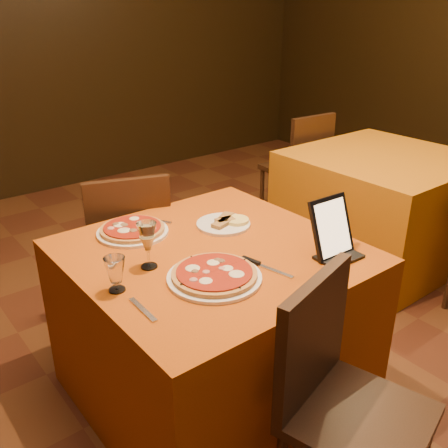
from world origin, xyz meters
TOP-DOWN VIEW (x-y plane):
  - floor at (0.00, 0.00)m, footprint 6.00×7.00m
  - wall_back at (0.00, 3.50)m, footprint 6.00×0.01m
  - main_table at (-0.54, 0.27)m, footprint 1.10×1.10m
  - side_table at (1.21, 0.66)m, footprint 1.10×1.10m
  - chair_main_near at (-0.54, -0.52)m, footprint 0.47×0.47m
  - chair_main_far at (-0.54, 1.05)m, footprint 0.45×0.45m
  - chair_side_far at (1.21, 1.49)m, footprint 0.50×0.50m
  - pizza_near at (-0.68, 0.08)m, footprint 0.35×0.35m
  - pizza_far at (-0.72, 0.62)m, footprint 0.32×0.32m
  - cutlet_dish at (-0.35, 0.43)m, footprint 0.25×0.25m
  - wine_glass at (-0.82, 0.31)m, footprint 0.09×0.09m
  - water_glass at (-1.00, 0.23)m, footprint 0.07×0.07m
  - tablet at (-0.19, -0.05)m, footprint 0.20×0.11m
  - knife at (-0.47, 0.01)m, footprint 0.06×0.22m
  - fork_near at (-0.99, 0.06)m, footprint 0.02×0.17m
  - fork_far at (-0.57, 0.67)m, footprint 0.10×0.16m

SIDE VIEW (x-z plane):
  - floor at x=0.00m, z-range -0.01..0.00m
  - main_table at x=-0.54m, z-range 0.00..0.75m
  - side_table at x=1.21m, z-range 0.00..0.75m
  - chair_main_near at x=-0.54m, z-range 0.00..0.91m
  - chair_main_far at x=-0.54m, z-range 0.00..0.91m
  - chair_side_far at x=1.21m, z-range 0.00..0.91m
  - knife at x=-0.47m, z-range 0.75..0.76m
  - fork_near at x=-0.99m, z-range 0.75..0.76m
  - fork_far at x=-0.57m, z-range 0.75..0.76m
  - cutlet_dish at x=-0.35m, z-range 0.75..0.78m
  - pizza_far at x=-0.72m, z-range 0.75..0.78m
  - pizza_near at x=-0.68m, z-range 0.75..0.78m
  - water_glass at x=-1.00m, z-range 0.75..0.88m
  - wine_glass at x=-0.82m, z-range 0.75..0.94m
  - tablet at x=-0.19m, z-range 0.75..0.99m
  - wall_back at x=0.00m, z-range 0.00..2.80m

